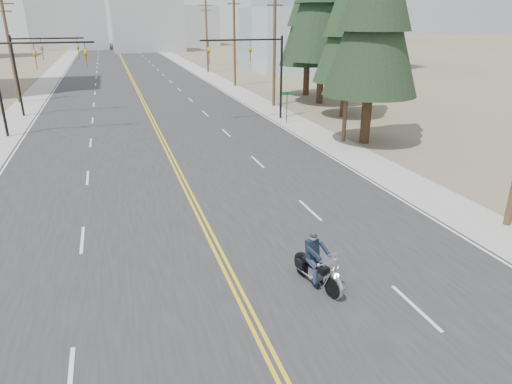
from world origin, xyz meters
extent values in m
cube|color=#303033|center=(0.00, 70.00, 0.01)|extent=(20.00, 200.00, 0.01)
cube|color=#A5A5A0|center=(-11.50, 70.00, 0.01)|extent=(3.00, 200.00, 0.01)
cube|color=#A5A5A0|center=(11.50, 70.00, 0.01)|extent=(3.00, 200.00, 0.01)
cylinder|color=black|center=(-7.50, 32.00, 6.70)|extent=(7.00, 0.14, 0.14)
imported|color=#BF8C0C|center=(-8.20, 32.00, 6.05)|extent=(0.21, 0.26, 1.30)
imported|color=#BF8C0C|center=(-4.70, 32.00, 6.05)|extent=(0.21, 0.26, 1.30)
cylinder|color=black|center=(11.00, 32.00, 3.50)|extent=(0.20, 0.20, 7.00)
cylinder|color=black|center=(7.50, 32.00, 6.70)|extent=(7.00, 0.14, 0.14)
imported|color=#BF8C0C|center=(8.20, 32.00, 6.05)|extent=(0.21, 0.26, 1.30)
imported|color=#BF8C0C|center=(4.70, 32.00, 6.05)|extent=(0.21, 0.26, 1.30)
cylinder|color=black|center=(-11.00, 40.00, 3.50)|extent=(0.20, 0.20, 7.00)
cylinder|color=black|center=(-8.00, 40.00, 6.70)|extent=(6.00, 0.14, 0.14)
imported|color=#BF8C0C|center=(-8.60, 40.00, 6.05)|extent=(0.21, 0.26, 1.30)
imported|color=#BF8C0C|center=(-5.60, 40.00, 6.05)|extent=(0.21, 0.26, 1.30)
cylinder|color=black|center=(10.80, 30.00, 1.30)|extent=(0.06, 0.06, 2.60)
cube|color=#0C5926|center=(10.80, 30.00, 2.50)|extent=(0.90, 0.03, 0.25)
cylinder|color=brown|center=(12.50, 23.00, 5.75)|extent=(0.30, 0.30, 11.50)
cylinder|color=brown|center=(12.50, 38.00, 5.50)|extent=(0.30, 0.30, 11.00)
cube|color=brown|center=(12.50, 38.00, 9.50)|extent=(1.60, 0.12, 0.12)
cylinder|color=brown|center=(12.50, 53.00, 5.75)|extent=(0.30, 0.30, 11.50)
cube|color=brown|center=(12.50, 53.00, 10.00)|extent=(1.60, 0.12, 0.12)
cylinder|color=brown|center=(12.50, 70.00, 5.50)|extent=(0.30, 0.30, 11.00)
cube|color=brown|center=(12.50, 70.00, 10.20)|extent=(2.20, 0.12, 0.12)
cube|color=brown|center=(12.50, 70.00, 9.50)|extent=(1.60, 0.12, 0.12)
cylinder|color=brown|center=(-12.50, 48.00, 5.25)|extent=(0.30, 0.30, 10.50)
cube|color=brown|center=(-12.50, 48.00, 9.70)|extent=(2.20, 0.12, 0.12)
cube|color=brown|center=(-12.50, 48.00, 9.00)|extent=(1.60, 0.12, 0.12)
cube|color=#9EB5CC|center=(32.00, 70.00, 10.00)|extent=(24.00, 16.00, 20.00)
cube|color=#ADB2B7|center=(8.00, 125.00, 7.00)|extent=(18.00, 14.00, 14.00)
cube|color=#B7BCC6|center=(40.00, 110.00, 9.00)|extent=(16.00, 12.00, 18.00)
cube|color=#ADB2B7|center=(-12.00, 140.00, 13.00)|extent=(20.00, 15.00, 26.00)
cube|color=#B7BCC6|center=(25.00, 150.00, 6.00)|extent=(14.00, 14.00, 12.00)
cylinder|color=#382619|center=(13.75, 22.21, 1.70)|extent=(0.66, 0.66, 3.41)
cone|color=black|center=(13.75, 22.21, 8.52)|extent=(6.44, 6.44, 10.22)
cylinder|color=#382619|center=(16.73, 31.05, 1.55)|extent=(0.68, 0.68, 3.11)
cone|color=black|center=(16.73, 31.05, 7.77)|extent=(5.83, 5.83, 9.32)
cylinder|color=#382619|center=(17.57, 37.96, 2.18)|extent=(0.76, 0.76, 4.37)
cylinder|color=#382619|center=(18.39, 43.41, 1.69)|extent=(0.79, 0.79, 3.37)
cone|color=black|center=(18.39, 43.41, 8.44)|extent=(6.30, 6.30, 10.12)
camera|label=1|loc=(-3.30, -5.82, 8.40)|focal=32.00mm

